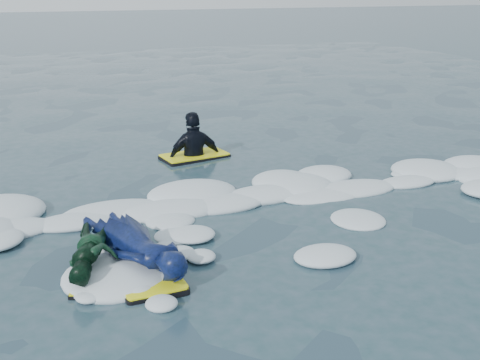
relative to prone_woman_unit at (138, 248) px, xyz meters
name	(u,v)px	position (x,y,z in m)	size (l,w,h in m)	color
ground	(208,259)	(0.73, -0.06, -0.23)	(120.00, 120.00, 0.00)	#19363E
foam_band	(183,225)	(0.73, 0.97, -0.23)	(12.00, 3.10, 0.30)	silver
prone_woman_unit	(138,248)	(0.00, 0.00, 0.00)	(1.11, 1.79, 0.44)	black
prone_child_unit	(94,256)	(-0.45, -0.01, -0.01)	(0.85, 1.20, 0.41)	black
waiting_rider_unit	(195,160)	(1.68, 3.69, -0.25)	(1.19, 0.78, 1.65)	black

